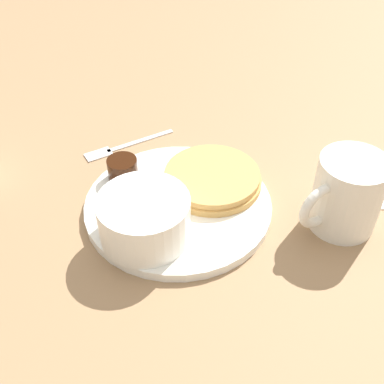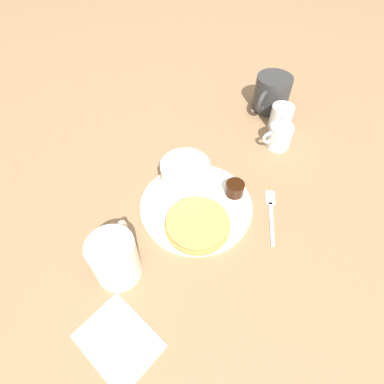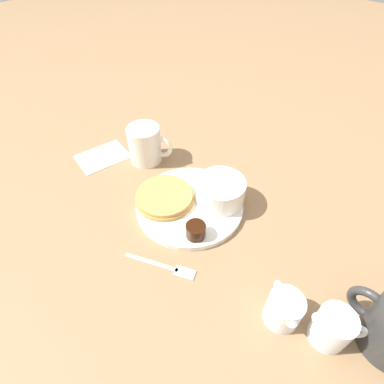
{
  "view_description": "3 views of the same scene",
  "coord_description": "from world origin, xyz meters",
  "px_view_note": "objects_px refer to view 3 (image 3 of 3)",
  "views": [
    {
      "loc": [
        -0.44,
        0.02,
        0.41
      ],
      "look_at": [
        -0.02,
        -0.02,
        0.04
      ],
      "focal_mm": 45.0,
      "sensor_mm": 36.0,
      "label": 1
    },
    {
      "loc": [
        0.19,
        -0.32,
        0.5
      ],
      "look_at": [
        -0.01,
        0.0,
        0.04
      ],
      "focal_mm": 28.0,
      "sensor_mm": 36.0,
      "label": 2
    },
    {
      "loc": [
        0.31,
        0.3,
        0.49
      ],
      "look_at": [
        -0.01,
        -0.0,
        0.04
      ],
      "focal_mm": 28.0,
      "sensor_mm": 36.0,
      "label": 3
    }
  ],
  "objects_px": {
    "creamer_pitcher_far": "(333,328)",
    "fork": "(168,267)",
    "bowl": "(220,190)",
    "coffee_mug": "(146,144)",
    "creamer_pitcher_near": "(284,309)",
    "plate": "(190,205)"
  },
  "relations": [
    {
      "from": "plate",
      "to": "fork",
      "type": "distance_m",
      "value": 0.16
    },
    {
      "from": "coffee_mug",
      "to": "creamer_pitcher_near",
      "type": "height_order",
      "value": "coffee_mug"
    },
    {
      "from": "coffee_mug",
      "to": "creamer_pitcher_far",
      "type": "bearing_deg",
      "value": 80.14
    },
    {
      "from": "creamer_pitcher_far",
      "to": "fork",
      "type": "relative_size",
      "value": 0.56
    },
    {
      "from": "plate",
      "to": "creamer_pitcher_near",
      "type": "xyz_separation_m",
      "value": [
        0.07,
        0.27,
        0.02
      ]
    },
    {
      "from": "bowl",
      "to": "coffee_mug",
      "type": "bearing_deg",
      "value": -87.86
    },
    {
      "from": "creamer_pitcher_near",
      "to": "bowl",
      "type": "bearing_deg",
      "value": -118.28
    },
    {
      "from": "creamer_pitcher_far",
      "to": "coffee_mug",
      "type": "bearing_deg",
      "value": -99.86
    },
    {
      "from": "plate",
      "to": "coffee_mug",
      "type": "relative_size",
      "value": 2.17
    },
    {
      "from": "plate",
      "to": "creamer_pitcher_near",
      "type": "height_order",
      "value": "creamer_pitcher_near"
    },
    {
      "from": "coffee_mug",
      "to": "bowl",
      "type": "bearing_deg",
      "value": 92.14
    },
    {
      "from": "bowl",
      "to": "creamer_pitcher_far",
      "type": "relative_size",
      "value": 1.41
    },
    {
      "from": "coffee_mug",
      "to": "fork",
      "type": "bearing_deg",
      "value": 56.06
    },
    {
      "from": "bowl",
      "to": "fork",
      "type": "bearing_deg",
      "value": 10.37
    },
    {
      "from": "plate",
      "to": "creamer_pitcher_far",
      "type": "distance_m",
      "value": 0.34
    },
    {
      "from": "bowl",
      "to": "fork",
      "type": "height_order",
      "value": "bowl"
    },
    {
      "from": "plate",
      "to": "creamer_pitcher_far",
      "type": "xyz_separation_m",
      "value": [
        0.05,
        0.34,
        0.03
      ]
    },
    {
      "from": "bowl",
      "to": "creamer_pitcher_near",
      "type": "bearing_deg",
      "value": 61.72
    },
    {
      "from": "plate",
      "to": "creamer_pitcher_near",
      "type": "relative_size",
      "value": 3.53
    },
    {
      "from": "creamer_pitcher_far",
      "to": "fork",
      "type": "xyz_separation_m",
      "value": [
        0.09,
        -0.26,
        -0.03
      ]
    },
    {
      "from": "coffee_mug",
      "to": "creamer_pitcher_near",
      "type": "distance_m",
      "value": 0.48
    },
    {
      "from": "plate",
      "to": "coffee_mug",
      "type": "height_order",
      "value": "coffee_mug"
    }
  ]
}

